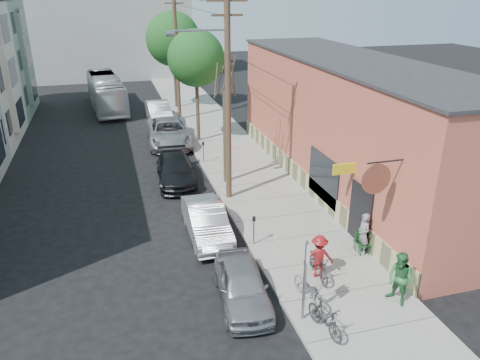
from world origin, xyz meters
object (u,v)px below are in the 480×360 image
object	(u,v)px
sign_post	(305,274)
tree_bare	(225,138)
car_4	(159,112)
cyclist	(319,256)
tree_leafy_mid	(196,58)
bus	(106,92)
patio_chair_b	(363,243)
car_2	(176,170)
parked_bike_b	(309,289)
parking_meter_near	(254,226)
patio_chair_a	(361,241)
patron_green	(400,279)
car_1	(207,221)
parking_meter_far	(203,149)
utility_pole_near	(227,92)
patron_grey	(363,234)
car_0	(242,285)
tree_leafy_far	(173,39)
parked_bike_a	(325,318)
car_3	(169,132)

from	to	relation	value
sign_post	tree_bare	distance (m)	11.66
car_4	cyclist	bearing A→B (deg)	-83.74
tree_leafy_mid	bus	size ratio (longest dim) A/B	0.71
patio_chair_b	car_2	world-z (taller)	car_2
tree_bare	patio_chair_b	size ratio (longest dim) A/B	5.57
parked_bike_b	parking_meter_near	bearing A→B (deg)	90.81
patio_chair_a	patron_green	world-z (taller)	patron_green
tree_leafy_mid	car_1	size ratio (longest dim) A/B	1.66
patio_chair_b	parked_bike_b	distance (m)	3.97
parking_meter_far	car_2	world-z (taller)	parking_meter_far
utility_pole_near	car_2	xyz separation A→B (m)	(-2.16, 2.95, -4.72)
tree_bare	patron_grey	bearing A→B (deg)	-68.91
tree_leafy_mid	car_0	distance (m)	18.45
patio_chair_b	patron_green	bearing A→B (deg)	-93.91
patron_grey	tree_leafy_far	bearing A→B (deg)	-173.87
patio_chair_a	bus	bearing A→B (deg)	90.62
parked_bike_a	bus	distance (m)	31.95
patio_chair_b	car_2	size ratio (longest dim) A/B	0.18
car_1	tree_leafy_far	bearing A→B (deg)	84.98
utility_pole_near	car_4	xyz separation A→B (m)	(-1.59, 15.52, -4.62)
parking_meter_near	cyclist	distance (m)	3.21
car_0	car_1	size ratio (longest dim) A/B	0.90
car_4	bus	distance (m)	6.74
tree_leafy_mid	patron_green	xyz separation A→B (m)	(2.89, -19.32, -4.54)
parked_bike_b	car_3	xyz separation A→B (m)	(-2.10, 18.52, 0.19)
parking_meter_far	patron_green	xyz separation A→B (m)	(3.44, -15.01, 0.10)
parked_bike_b	parked_bike_a	bearing A→B (deg)	-103.86
cyclist	parked_bike_b	size ratio (longest dim) A/B	0.87
utility_pole_near	patron_grey	distance (m)	8.79
car_3	parked_bike_b	bearing A→B (deg)	-80.80
car_1	car_2	distance (m)	6.37
sign_post	car_2	size ratio (longest dim) A/B	0.59
tree_leafy_mid	sign_post	bearing A→B (deg)	-91.34
patron_grey	car_1	bearing A→B (deg)	-121.34
parking_meter_near	tree_leafy_far	xyz separation A→B (m)	(0.55, 24.33, 4.86)
patio_chair_a	patio_chair_b	size ratio (longest dim) A/B	1.00
sign_post	cyclist	distance (m)	2.66
tree_leafy_far	bus	bearing A→B (deg)	165.56
tree_leafy_mid	cyclist	world-z (taller)	tree_leafy_mid
patron_green	car_3	xyz separation A→B (m)	(-4.89, 19.40, -0.25)
parking_meter_near	car_1	distance (m)	2.17
cyclist	bus	bearing A→B (deg)	-60.24
patio_chair_b	patio_chair_a	bearing A→B (deg)	82.21
car_4	utility_pole_near	bearing A→B (deg)	-85.31
patron_grey	patron_green	distance (m)	3.15
patio_chair_a	car_0	bearing A→B (deg)	179.16
tree_leafy_mid	car_1	distance (m)	14.04
sign_post	parking_meter_near	world-z (taller)	sign_post
car_1	tree_leafy_mid	bearing A→B (deg)	80.81
parking_meter_far	patio_chair_a	world-z (taller)	parking_meter_far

